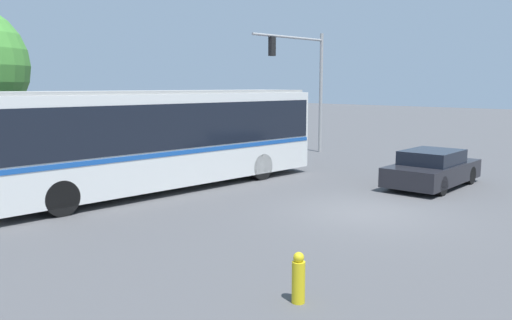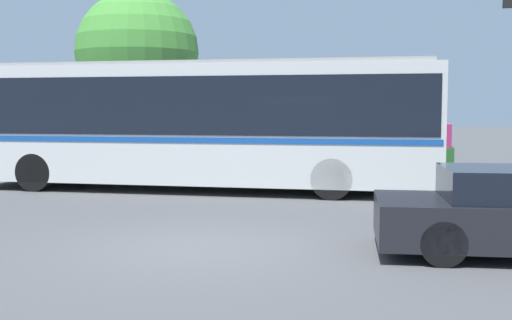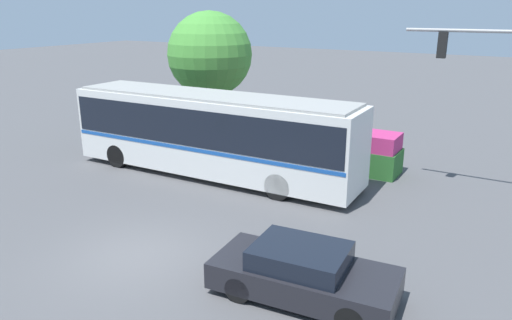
# 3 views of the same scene
# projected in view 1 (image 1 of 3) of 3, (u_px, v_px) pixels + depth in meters

# --- Properties ---
(ground_plane) EXTENTS (140.00, 140.00, 0.00)m
(ground_plane) POSITION_uv_depth(u_px,v_px,m) (365.00, 212.00, 14.58)
(ground_plane) COLOR #4C4C4F
(city_bus) EXTENTS (12.49, 2.84, 3.37)m
(city_bus) POSITION_uv_depth(u_px,v_px,m) (163.00, 134.00, 17.60)
(city_bus) COLOR silver
(city_bus) RESTS_ON ground
(sedan_foreground) EXTENTS (4.51, 2.26, 1.30)m
(sedan_foreground) POSITION_uv_depth(u_px,v_px,m) (432.00, 169.00, 18.18)
(sedan_foreground) COLOR black
(sedan_foreground) RESTS_ON ground
(traffic_light_pole) EXTENTS (5.09, 0.24, 6.25)m
(traffic_light_pole) POSITION_uv_depth(u_px,v_px,m) (306.00, 74.00, 26.45)
(traffic_light_pole) COLOR gray
(traffic_light_pole) RESTS_ON ground
(flowering_hedge) EXTENTS (8.00, 1.55, 1.72)m
(flowering_hedge) POSITION_uv_depth(u_px,v_px,m) (170.00, 149.00, 22.17)
(flowering_hedge) COLOR #286028
(flowering_hedge) RESTS_ON ground
(fire_hydrant) EXTENTS (0.22, 0.22, 0.86)m
(fire_hydrant) POSITION_uv_depth(u_px,v_px,m) (298.00, 279.00, 8.43)
(fire_hydrant) COLOR gold
(fire_hydrant) RESTS_ON ground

